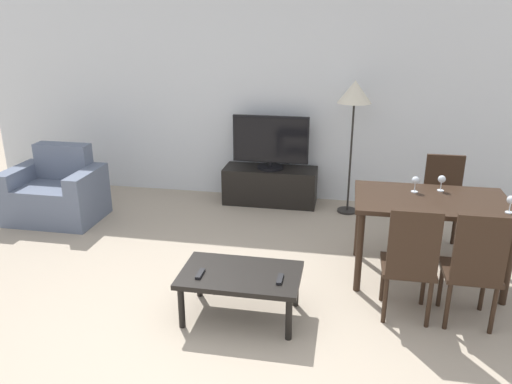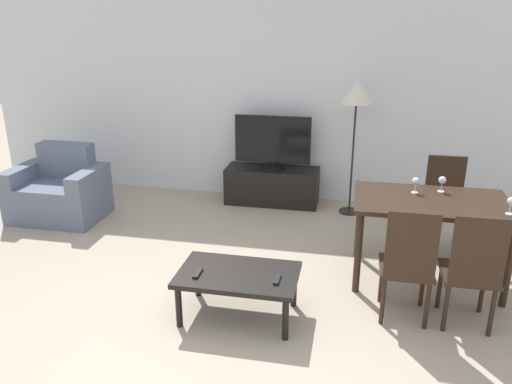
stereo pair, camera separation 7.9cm
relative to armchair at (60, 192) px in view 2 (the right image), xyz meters
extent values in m
plane|color=tan|center=(2.39, -2.17, -0.30)|extent=(18.00, 18.00, 0.00)
cube|color=silver|center=(2.39, 1.26, 1.05)|extent=(7.90, 0.06, 2.70)
cube|color=slate|center=(0.00, -0.03, -0.09)|extent=(0.65, 0.72, 0.43)
cube|color=slate|center=(0.00, 0.23, 0.33)|extent=(0.65, 0.20, 0.41)
cube|color=slate|center=(-0.42, -0.03, 0.00)|extent=(0.18, 0.72, 0.61)
cube|color=slate|center=(0.42, -0.03, 0.00)|extent=(0.18, 0.72, 0.61)
cube|color=black|center=(2.36, 0.97, -0.08)|extent=(1.16, 0.43, 0.46)
cylinder|color=black|center=(2.36, 0.97, 0.17)|extent=(0.32, 0.32, 0.03)
cylinder|color=black|center=(2.36, 0.97, 0.21)|extent=(0.04, 0.04, 0.05)
cube|color=black|center=(2.36, 0.97, 0.52)|extent=(0.94, 0.04, 0.58)
cube|color=black|center=(2.36, 0.95, 0.52)|extent=(0.90, 0.01, 0.55)
cube|color=black|center=(2.54, -1.59, 0.06)|extent=(0.93, 0.57, 0.04)
cylinder|color=black|center=(2.13, -1.83, -0.13)|extent=(0.05, 0.05, 0.34)
cylinder|color=black|center=(2.95, -1.83, -0.13)|extent=(0.05, 0.05, 0.34)
cylinder|color=black|center=(2.13, -1.36, -0.13)|extent=(0.05, 0.05, 0.34)
cylinder|color=black|center=(2.95, -1.36, -0.13)|extent=(0.05, 0.05, 0.34)
cube|color=black|center=(4.04, -0.68, 0.44)|extent=(1.31, 0.81, 0.04)
cylinder|color=black|center=(3.44, -1.02, 0.06)|extent=(0.06, 0.06, 0.73)
cylinder|color=black|center=(4.63, -1.02, 0.06)|extent=(0.06, 0.06, 0.73)
cylinder|color=black|center=(3.44, -0.34, 0.06)|extent=(0.06, 0.06, 0.73)
cylinder|color=black|center=(4.63, -0.34, 0.06)|extent=(0.06, 0.06, 0.73)
cube|color=black|center=(3.81, -1.31, 0.11)|extent=(0.40, 0.40, 0.04)
cylinder|color=black|center=(3.65, -1.15, -0.11)|extent=(0.04, 0.04, 0.40)
cylinder|color=black|center=(3.97, -1.15, -0.11)|extent=(0.04, 0.04, 0.40)
cylinder|color=black|center=(3.65, -1.47, -0.11)|extent=(0.04, 0.04, 0.40)
cylinder|color=black|center=(3.97, -1.47, -0.11)|extent=(0.04, 0.04, 0.40)
cube|color=black|center=(3.81, -1.49, 0.39)|extent=(0.37, 0.04, 0.52)
cube|color=black|center=(4.27, -0.05, 0.11)|extent=(0.40, 0.40, 0.04)
cylinder|color=black|center=(4.10, -0.21, -0.11)|extent=(0.04, 0.04, 0.40)
cylinder|color=black|center=(4.43, -0.21, -0.11)|extent=(0.04, 0.04, 0.40)
cylinder|color=black|center=(4.10, 0.11, -0.11)|extent=(0.04, 0.04, 0.40)
cylinder|color=black|center=(4.43, 0.11, -0.11)|extent=(0.04, 0.04, 0.40)
cube|color=black|center=(4.27, 0.13, 0.39)|extent=(0.37, 0.04, 0.52)
cube|color=black|center=(4.27, -1.31, 0.11)|extent=(0.40, 0.40, 0.04)
cylinder|color=black|center=(4.10, -1.15, -0.11)|extent=(0.04, 0.04, 0.40)
cylinder|color=black|center=(4.43, -1.15, -0.11)|extent=(0.04, 0.04, 0.40)
cylinder|color=black|center=(4.10, -1.47, -0.11)|extent=(0.04, 0.04, 0.40)
cylinder|color=black|center=(4.43, -1.47, -0.11)|extent=(0.04, 0.04, 0.40)
cube|color=black|center=(4.27, -1.49, 0.39)|extent=(0.37, 0.04, 0.52)
cylinder|color=black|center=(3.33, 0.84, -0.29)|extent=(0.24, 0.24, 0.02)
cylinder|color=black|center=(3.33, 0.84, 0.37)|extent=(0.02, 0.02, 1.30)
cone|color=beige|center=(3.33, 0.84, 1.15)|extent=(0.39, 0.39, 0.25)
cube|color=black|center=(2.85, -1.65, 0.09)|extent=(0.04, 0.15, 0.02)
cube|color=black|center=(2.24, -1.68, 0.09)|extent=(0.04, 0.15, 0.02)
cylinder|color=silver|center=(4.14, -0.46, 0.47)|extent=(0.06, 0.06, 0.01)
cylinder|color=silver|center=(4.14, -0.46, 0.50)|extent=(0.01, 0.01, 0.07)
sphere|color=silver|center=(4.14, -0.46, 0.57)|extent=(0.07, 0.07, 0.07)
cylinder|color=silver|center=(4.60, -0.91, 0.47)|extent=(0.06, 0.06, 0.01)
cylinder|color=silver|center=(4.60, -0.91, 0.50)|extent=(0.01, 0.01, 0.07)
sphere|color=silver|center=(4.60, -0.91, 0.57)|extent=(0.07, 0.07, 0.07)
cylinder|color=silver|center=(3.90, -0.53, 0.47)|extent=(0.06, 0.06, 0.01)
cylinder|color=silver|center=(3.90, -0.53, 0.50)|extent=(0.01, 0.01, 0.07)
sphere|color=silver|center=(3.90, -0.53, 0.57)|extent=(0.07, 0.07, 0.07)
camera|label=1|loc=(3.29, -4.93, 1.95)|focal=35.00mm
camera|label=2|loc=(3.37, -4.92, 1.95)|focal=35.00mm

